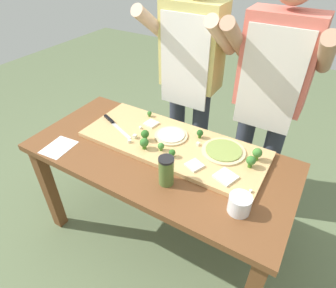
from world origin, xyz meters
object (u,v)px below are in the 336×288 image
(chefs_knife, at_px, (113,123))
(broccoli_floret_back_left, at_px, (172,153))
(cheese_crumble_c, at_px, (135,136))
(cheese_crumble_d, at_px, (140,128))
(cheese_crumble_e, at_px, (251,191))
(recipe_note, at_px, (59,147))
(broccoli_floret_front_mid, at_px, (145,134))
(cheese_crumble_a, at_px, (130,141))
(pizza_slice_near_right, at_px, (226,177))
(broccoli_floret_front_right, at_px, (257,153))
(broccoli_floret_back_right, at_px, (251,161))
(sauce_jar, at_px, (166,171))
(broccoli_floret_front_left, at_px, (149,114))
(pizza_slice_far_right, at_px, (194,165))
(flour_cup, at_px, (239,205))
(broccoli_floret_back_mid, at_px, (200,133))
(cook_right, at_px, (270,91))
(cheese_crumble_b, at_px, (198,144))
(prep_table, at_px, (158,169))
(pizza_whole_pesto_green, at_px, (224,151))
(pizza_whole_cheese_artichoke, at_px, (171,135))
(cook_left, at_px, (190,72))
(pizza_slice_center, at_px, (151,124))
(broccoli_floret_center_left, at_px, (161,146))
(broccoli_floret_center_right, at_px, (144,143))

(chefs_knife, bearing_deg, broccoli_floret_back_left, -10.50)
(cheese_crumble_c, xyz_separation_m, cheese_crumble_d, (-0.03, 0.10, -0.00))
(cheese_crumble_e, bearing_deg, recipe_note, -169.06)
(broccoli_floret_front_mid, height_order, cheese_crumble_a, broccoli_floret_front_mid)
(pizza_slice_near_right, xyz_separation_m, cheese_crumble_e, (0.14, -0.03, 0.00))
(chefs_knife, distance_m, broccoli_floret_front_right, 0.90)
(broccoli_floret_back_right, xyz_separation_m, sauce_jar, (-0.33, -0.30, 0.01))
(broccoli_floret_front_left, xyz_separation_m, cheese_crumble_c, (0.06, -0.25, -0.01))
(broccoli_floret_front_right, relative_size, broccoli_floret_back_left, 1.56)
(chefs_knife, bearing_deg, cheese_crumble_e, -7.54)
(pizza_slice_far_right, bearing_deg, flour_cup, -25.82)
(broccoli_floret_front_mid, xyz_separation_m, cheese_crumble_d, (-0.10, 0.09, -0.03))
(broccoli_floret_back_mid, height_order, broccoli_floret_front_mid, broccoli_floret_front_mid)
(cheese_crumble_d, bearing_deg, cook_right, 37.30)
(cheese_crumble_b, bearing_deg, broccoli_floret_front_left, 164.11)
(prep_table, xyz_separation_m, pizza_whole_pesto_green, (0.32, 0.18, 0.14))
(pizza_whole_cheese_artichoke, xyz_separation_m, cook_left, (-0.12, 0.46, 0.21))
(recipe_note, bearing_deg, pizza_slice_near_right, 14.26)
(pizza_whole_cheese_artichoke, relative_size, broccoli_floret_back_mid, 3.68)
(cheese_crumble_d, bearing_deg, broccoli_floret_front_right, 5.99)
(cook_right, bearing_deg, cheese_crumble_d, -142.70)
(broccoli_floret_front_left, xyz_separation_m, cook_left, (0.12, 0.34, 0.19))
(broccoli_floret_back_right, xyz_separation_m, cook_right, (-0.07, 0.48, 0.17))
(cheese_crumble_c, bearing_deg, flour_cup, -14.64)
(broccoli_floret_back_left, xyz_separation_m, cheese_crumble_b, (0.08, 0.17, -0.02))
(pizza_slice_far_right, relative_size, sauce_jar, 0.49)
(broccoli_floret_front_right, distance_m, broccoli_floret_back_right, 0.07)
(cheese_crumble_c, height_order, cheese_crumble_e, cheese_crumble_c)
(broccoli_floret_front_left, xyz_separation_m, recipe_note, (-0.29, -0.53, -0.05))
(pizza_slice_far_right, distance_m, broccoli_floret_back_mid, 0.26)
(cheese_crumble_e, bearing_deg, cook_left, 135.73)
(broccoli_floret_back_left, bearing_deg, cook_left, 109.52)
(cheese_crumble_b, height_order, cook_right, cook_right)
(pizza_slice_center, height_order, cheese_crumble_e, cheese_crumble_e)
(prep_table, distance_m, pizza_slice_center, 0.31)
(broccoli_floret_front_right, bearing_deg, pizza_slice_near_right, -112.40)
(cheese_crumble_c, bearing_deg, recipe_note, -141.25)
(pizza_whole_pesto_green, bearing_deg, broccoli_floret_back_left, -140.56)
(cheese_crumble_c, relative_size, recipe_note, 0.12)
(prep_table, height_order, cheese_crumble_d, cheese_crumble_d)
(cheese_crumble_c, relative_size, sauce_jar, 0.14)
(pizza_whole_pesto_green, bearing_deg, recipe_note, -153.40)
(flour_cup, relative_size, cook_right, 0.06)
(broccoli_floret_back_left, relative_size, cook_left, 0.03)
(pizza_whole_cheese_artichoke, xyz_separation_m, cook_right, (0.43, 0.46, 0.21))
(pizza_slice_center, distance_m, broccoli_floret_front_left, 0.10)
(broccoli_floret_center_left, xyz_separation_m, broccoli_floret_back_mid, (0.13, 0.22, 0.00))
(broccoli_floret_center_right, bearing_deg, broccoli_floret_back_right, 15.43)
(prep_table, xyz_separation_m, flour_cup, (0.53, -0.16, 0.15))
(chefs_knife, distance_m, broccoli_floret_front_mid, 0.28)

